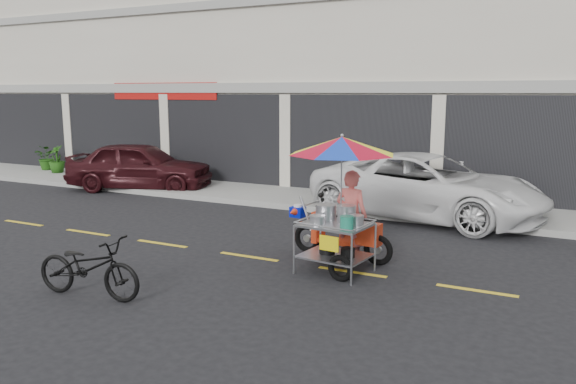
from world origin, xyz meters
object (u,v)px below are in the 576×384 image
at_px(maroon_sedan, 140,166).
at_px(food_vendor_rig, 343,184).
at_px(white_pickup, 427,186).
at_px(near_bicycle, 89,267).

bearing_deg(maroon_sedan, food_vendor_rig, -136.30).
distance_m(white_pickup, food_vendor_rig, 4.56).
bearing_deg(maroon_sedan, near_bicycle, -161.45).
bearing_deg(white_pickup, food_vendor_rig, -173.54).
bearing_deg(food_vendor_rig, near_bicycle, -126.17).
xyz_separation_m(maroon_sedan, food_vendor_rig, (8.35, -4.52, 0.71)).
distance_m(white_pickup, near_bicycle, 8.15).
bearing_deg(white_pickup, maroon_sedan, 101.64).
distance_m(near_bicycle, food_vendor_rig, 4.22).
bearing_deg(maroon_sedan, white_pickup, -108.08).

